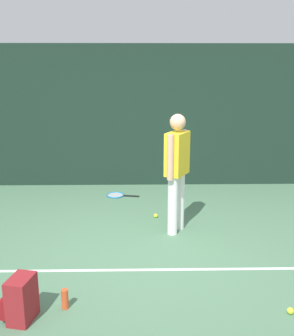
{
  "coord_description": "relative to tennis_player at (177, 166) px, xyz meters",
  "views": [
    {
      "loc": [
        -0.1,
        -4.85,
        2.35
      ],
      "look_at": [
        0.0,
        0.4,
        1.0
      ],
      "focal_mm": 43.2,
      "sensor_mm": 36.0,
      "label": 1
    }
  ],
  "objects": [
    {
      "name": "tennis_ball_near_player",
      "position": [
        0.93,
        -2.04,
        -0.93
      ],
      "size": [
        0.07,
        0.07,
        0.07
      ],
      "primitive_type": "sphere",
      "color": "#CCE033",
      "rests_on": "ground"
    },
    {
      "name": "back_fence",
      "position": [
        -0.42,
        2.39,
        0.4
      ],
      "size": [
        10.0,
        0.1,
        2.73
      ],
      "primitive_type": "cube",
      "color": "#192D23",
      "rests_on": "ground"
    },
    {
      "name": "ground_plane",
      "position": [
        -0.42,
        -0.61,
        -0.97
      ],
      "size": [
        12.0,
        12.0,
        0.0
      ],
      "primitive_type": "plane",
      "color": "#4C7556"
    },
    {
      "name": "tennis_ball_by_fence",
      "position": [
        -0.27,
        0.52,
        -0.93
      ],
      "size": [
        0.07,
        0.07,
        0.07
      ],
      "primitive_type": "sphere",
      "color": "#CCE033",
      "rests_on": "ground"
    },
    {
      "name": "tennis_racket",
      "position": [
        -0.94,
        1.63,
        -0.95
      ],
      "size": [
        0.63,
        0.38,
        0.03
      ],
      "rotation": [
        0.0,
        0.0,
        2.96
      ],
      "color": "black",
      "rests_on": "ground"
    },
    {
      "name": "backpack",
      "position": [
        -1.65,
        -2.08,
        -0.76
      ],
      "size": [
        0.33,
        0.34,
        0.44
      ],
      "rotation": [
        0.0,
        0.0,
        4.5
      ],
      "color": "maroon",
      "rests_on": "ground"
    },
    {
      "name": "water_bottle",
      "position": [
        -1.27,
        -1.91,
        -0.87
      ],
      "size": [
        0.07,
        0.07,
        0.2
      ],
      "primitive_type": "cylinder",
      "color": "#D84C26",
      "rests_on": "ground"
    },
    {
      "name": "tennis_player",
      "position": [
        0.0,
        0.0,
        0.0
      ],
      "size": [
        0.39,
        0.47,
        1.7
      ],
      "rotation": [
        0.0,
        0.0,
        1.06
      ],
      "color": "white",
      "rests_on": "ground"
    },
    {
      "name": "court_line",
      "position": [
        -0.42,
        -1.15,
        -0.96
      ],
      "size": [
        9.0,
        0.05,
        0.0
      ],
      "primitive_type": "cube",
      "color": "white",
      "rests_on": "ground"
    }
  ]
}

